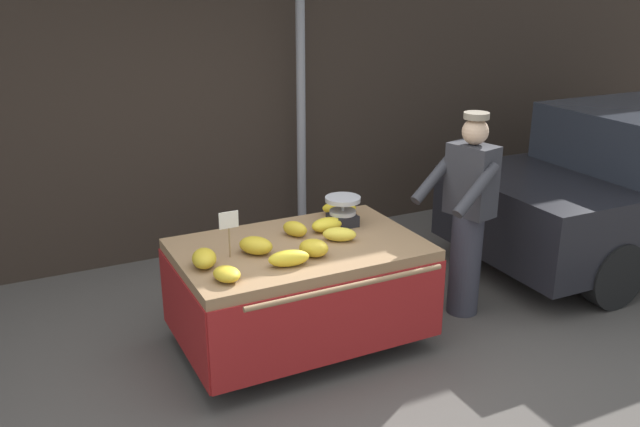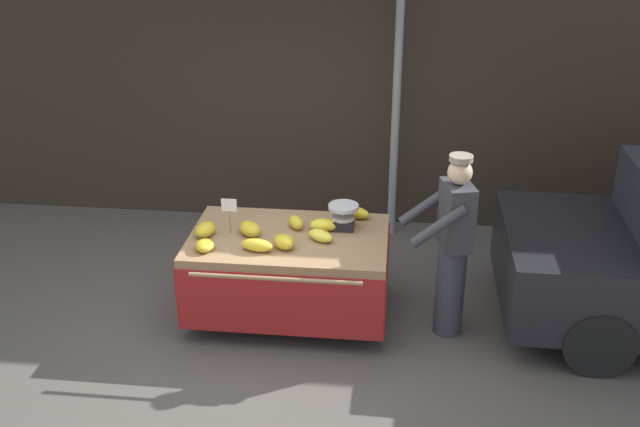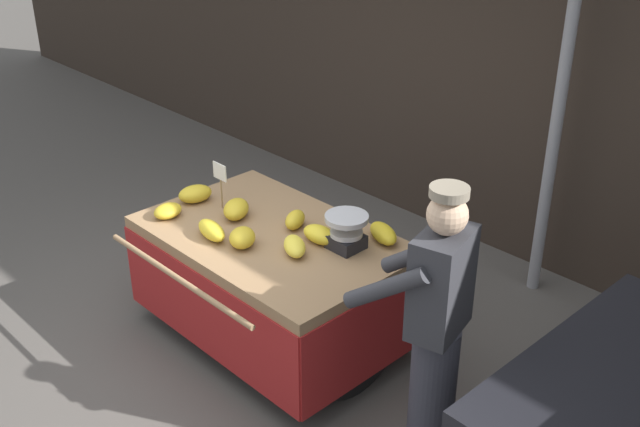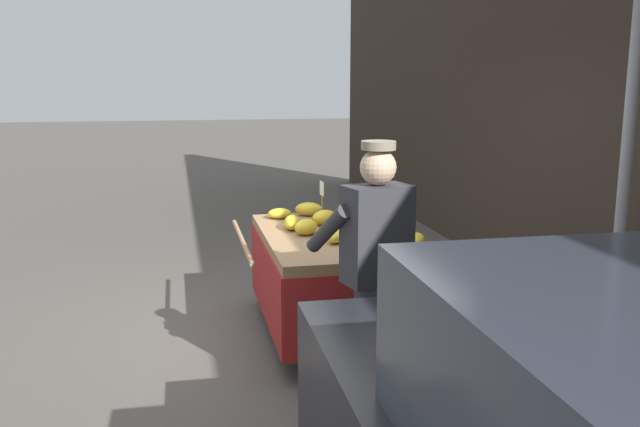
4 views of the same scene
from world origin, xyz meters
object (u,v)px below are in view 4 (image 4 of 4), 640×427
banana_bunch_2 (279,213)px  banana_bunch_1 (309,209)px  banana_bunch_3 (415,241)px  weighing_scale (380,231)px  banana_bunch_6 (324,217)px  vendor_person (375,283)px  banana_bunch_7 (365,234)px  price_sign (322,192)px  banana_bunch_8 (306,227)px  street_pole (627,152)px  banana_bunch_4 (337,236)px  banana_bunch_5 (292,222)px  banana_bunch_0 (358,227)px  banana_cart (336,259)px

banana_bunch_2 → banana_bunch_1: bearing=102.9°
banana_bunch_3 → weighing_scale: bearing=-112.2°
weighing_scale → banana_bunch_6: weighing_scale is taller
weighing_scale → vendor_person: (0.98, -0.33, -0.09)m
banana_bunch_2 → banana_bunch_7: bearing=27.1°
price_sign → banana_bunch_8: 0.62m
banana_bunch_2 → vendor_person: vendor_person is taller
banana_bunch_1 → vendor_person: vendor_person is taller
banana_bunch_3 → banana_bunch_7: bearing=-131.4°
weighing_scale → price_sign: bearing=-167.8°
street_pole → banana_bunch_4: (-0.61, -1.98, -0.65)m
banana_bunch_2 → vendor_person: 2.16m
banana_bunch_3 → banana_bunch_6: 1.04m
banana_bunch_3 → banana_bunch_8: banana_bunch_8 is taller
price_sign → vendor_person: (2.00, -0.11, -0.22)m
street_pole → banana_bunch_5: street_pole is taller
banana_bunch_5 → banana_bunch_8: banana_bunch_8 is taller
banana_bunch_0 → banana_bunch_4: 0.35m
banana_cart → banana_bunch_4: banana_bunch_4 is taller
street_pole → banana_bunch_3: (-0.33, -1.45, -0.65)m
banana_bunch_8 → banana_bunch_6: bearing=147.0°
banana_bunch_0 → banana_bunch_7: (0.26, -0.02, -0.00)m
banana_bunch_6 → banana_bunch_7: 0.68m
banana_bunch_0 → banana_bunch_3: banana_bunch_0 is taller
banana_bunch_0 → banana_bunch_2: bearing=-144.0°
banana_bunch_0 → banana_bunch_3: 0.61m
banana_cart → banana_bunch_4: 0.41m
banana_bunch_6 → banana_bunch_2: bearing=-134.9°
banana_bunch_4 → banana_bunch_3: bearing=62.1°
banana_cart → banana_bunch_4: bearing=-12.3°
banana_bunch_8 → price_sign: bearing=155.5°
banana_cart → banana_bunch_1: 0.80m
banana_bunch_3 → vendor_person: bearing=-32.9°
weighing_scale → banana_bunch_8: size_ratio=1.32×
banana_cart → vendor_person: size_ratio=1.06×
price_sign → banana_bunch_4: price_sign is taller
banana_bunch_1 → weighing_scale: bearing=13.6°
banana_bunch_2 → banana_bunch_8: size_ratio=1.00×
price_sign → banana_bunch_3: size_ratio=1.22×
banana_bunch_1 → banana_bunch_3: 1.43m
banana_bunch_2 → banana_bunch_6: (0.33, 0.34, 0.02)m
banana_bunch_2 → street_pole: bearing=54.9°
banana_bunch_5 → banana_bunch_7: bearing=41.6°
banana_bunch_1 → vendor_person: bearing=-0.8°
banana_bunch_4 → banana_bunch_8: size_ratio=1.19×
banana_bunch_1 → banana_bunch_5: bearing=-25.1°
weighing_scale → banana_bunch_2: 1.30m
banana_bunch_5 → banana_bunch_3: bearing=44.2°
weighing_scale → banana_bunch_1: weighing_scale is taller
banana_cart → vendor_person: vendor_person is taller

